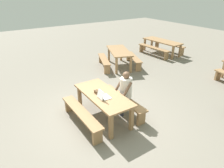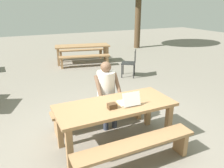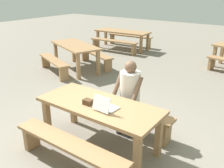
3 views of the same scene
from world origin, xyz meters
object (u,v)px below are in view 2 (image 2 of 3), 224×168
(plastic_chair, at_px, (131,62))
(picnic_table_front, at_px, (115,110))
(small_pouch, at_px, (112,106))
(person_seated, at_px, (107,89))
(picnic_table_rear, at_px, (82,48))
(laptop, at_px, (129,101))

(plastic_chair, bearing_deg, picnic_table_front, 0.62)
(small_pouch, bearing_deg, plastic_chair, 55.69)
(picnic_table_front, bearing_deg, plastic_chair, 56.11)
(person_seated, xyz_separation_m, plastic_chair, (1.97, 2.49, -0.27))
(picnic_table_front, bearing_deg, picnic_table_rear, 77.17)
(picnic_table_rear, bearing_deg, laptop, -89.12)
(laptop, distance_m, plastic_chair, 3.75)
(laptop, xyz_separation_m, plastic_chair, (1.90, 3.22, -0.32))
(picnic_table_front, relative_size, plastic_chair, 2.17)
(picnic_table_front, relative_size, person_seated, 1.50)
(person_seated, bearing_deg, laptop, -85.08)
(plastic_chair, bearing_deg, small_pouch, 0.19)
(laptop, height_order, person_seated, person_seated)
(picnic_table_front, xyz_separation_m, small_pouch, (-0.11, -0.12, 0.15))
(picnic_table_front, xyz_separation_m, plastic_chair, (2.10, 3.12, -0.15))
(laptop, bearing_deg, picnic_table_front, -24.58)
(person_seated, relative_size, plastic_chair, 1.44)
(plastic_chair, distance_m, picnic_table_rear, 2.53)
(plastic_chair, relative_size, picnic_table_rear, 0.40)
(picnic_table_front, distance_m, laptop, 0.27)
(laptop, bearing_deg, plastic_chair, -117.92)
(laptop, bearing_deg, small_pouch, 6.21)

